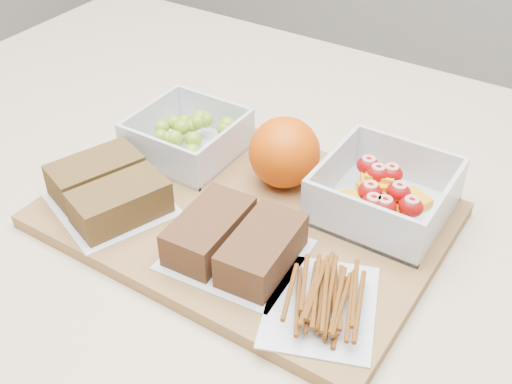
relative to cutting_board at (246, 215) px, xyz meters
The scene contains 7 objects.
cutting_board is the anchor object (origin of this frame).
grape_container 0.14m from the cutting_board, 154.17° to the left, with size 0.12×0.12×0.05m.
fruit_container 0.15m from the cutting_board, 31.55° to the left, with size 0.13×0.13×0.06m.
orange 0.08m from the cutting_board, 82.52° to the left, with size 0.08×0.08×0.08m, color #D44B04.
sandwich_bag_left 0.16m from the cutting_board, 151.72° to the right, with size 0.17×0.16×0.04m.
sandwich_bag_center 0.08m from the cutting_board, 64.37° to the right, with size 0.14×0.13×0.04m.
pretzel_bag 0.16m from the cutting_board, 30.86° to the right, with size 0.14×0.15×0.03m.
Camera 1 is at (0.32, -0.48, 1.37)m, focal length 45.00 mm.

